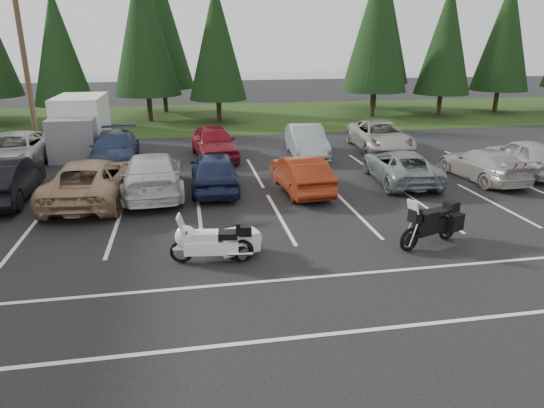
{
  "coord_description": "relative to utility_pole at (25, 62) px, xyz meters",
  "views": [
    {
      "loc": [
        -2.52,
        -14.22,
        5.75
      ],
      "look_at": [
        -0.04,
        -0.5,
        1.01
      ],
      "focal_mm": 32.0,
      "sensor_mm": 36.0,
      "label": 1
    }
  ],
  "objects": [
    {
      "name": "car_far_1",
      "position": [
        4.1,
        -2.33,
        -3.93
      ],
      "size": [
        2.37,
        5.39,
        1.54
      ],
      "primitive_type": "imported",
      "rotation": [
        0.0,
        0.0,
        0.04
      ],
      "color": "#1C2A48",
      "rests_on": "ground"
    },
    {
      "name": "car_far_0",
      "position": [
        -0.5,
        -2.0,
        -3.9
      ],
      "size": [
        2.77,
        5.77,
        1.59
      ],
      "primitive_type": "imported",
      "rotation": [
        0.0,
        0.0,
        -0.02
      ],
      "color": "silver",
      "rests_on": "ground"
    },
    {
      "name": "car_far_2",
      "position": [
        8.89,
        -1.84,
        -3.87
      ],
      "size": [
        2.39,
        5.0,
        1.65
      ],
      "primitive_type": "imported",
      "rotation": [
        0.0,
        0.0,
        0.09
      ],
      "color": "maroon",
      "rests_on": "ground"
    },
    {
      "name": "conifer_5",
      "position": [
        10.0,
        9.6,
        0.93
      ],
      "size": [
        4.14,
        4.14,
        9.63
      ],
      "color": "#332316",
      "rests_on": "ground"
    },
    {
      "name": "car_near_3",
      "position": [
        6.13,
        -7.51,
        -3.89
      ],
      "size": [
        2.53,
        5.66,
        1.61
      ],
      "primitive_type": "imported",
      "rotation": [
        0.0,
        0.0,
        3.19
      ],
      "color": "silver",
      "rests_on": "ground"
    },
    {
      "name": "car_near_5",
      "position": [
        11.89,
        -8.18,
        -3.98
      ],
      "size": [
        1.79,
        4.44,
        1.44
      ],
      "primitive_type": "imported",
      "rotation": [
        0.0,
        0.0,
        3.2
      ],
      "color": "maroon",
      "rests_on": "ground"
    },
    {
      "name": "conifer_4",
      "position": [
        5.0,
        10.9,
        1.83
      ],
      "size": [
        4.8,
        4.8,
        11.17
      ],
      "color": "#332316",
      "rests_on": "ground"
    },
    {
      "name": "conifer_6",
      "position": [
        22.0,
        10.1,
        2.01
      ],
      "size": [
        4.93,
        4.93,
        11.48
      ],
      "color": "#332316",
      "rests_on": "ground"
    },
    {
      "name": "car_near_6",
      "position": [
        16.35,
        -7.62,
        -4.02
      ],
      "size": [
        2.65,
        5.05,
        1.36
      ],
      "primitive_type": "imported",
      "rotation": [
        0.0,
        0.0,
        3.06
      ],
      "color": "gray",
      "rests_on": "ground"
    },
    {
      "name": "conifer_back_c",
      "position": [
        24.0,
        14.8,
        2.8
      ],
      "size": [
        5.5,
        5.5,
        12.81
      ],
      "color": "#332316",
      "rests_on": "ground"
    },
    {
      "name": "touring_motorcycle",
      "position": [
        8.01,
        -14.12,
        -4.0
      ],
      "size": [
        2.58,
        1.07,
        1.39
      ],
      "primitive_type": null,
      "rotation": [
        0.0,
        0.0,
        -0.12
      ],
      "color": "white",
      "rests_on": "ground"
    },
    {
      "name": "conifer_8",
      "position": [
        33.0,
        10.6,
        1.47
      ],
      "size": [
        4.53,
        4.53,
        10.56
      ],
      "color": "#332316",
      "rests_on": "ground"
    },
    {
      "name": "conifer_back_b",
      "position": [
        6.0,
        15.5,
        2.07
      ],
      "size": [
        4.97,
        4.97,
        11.58
      ],
      "color": "#332316",
      "rests_on": "ground"
    },
    {
      "name": "ground",
      "position": [
        10.0,
        -12.0,
        -4.7
      ],
      "size": [
        120.0,
        120.0,
        0.0
      ],
      "primitive_type": "plane",
      "color": "black",
      "rests_on": "ground"
    },
    {
      "name": "car_near_1",
      "position": [
        0.74,
        -7.36,
        -3.86
      ],
      "size": [
        1.94,
        5.12,
        1.67
      ],
      "primitive_type": "imported",
      "rotation": [
        0.0,
        0.0,
        3.18
      ],
      "color": "black",
      "rests_on": "ground"
    },
    {
      "name": "car_far_3",
      "position": [
        13.6,
        -2.28,
        -3.91
      ],
      "size": [
        2.02,
        4.88,
        1.57
      ],
      "primitive_type": "imported",
      "rotation": [
        0.0,
        0.0,
        -0.08
      ],
      "color": "gray",
      "rests_on": "ground"
    },
    {
      "name": "lake_water",
      "position": [
        14.0,
        43.0,
        -4.7
      ],
      "size": [
        70.0,
        50.0,
        0.02
      ],
      "primitive_type": "cube",
      "color": "slate",
      "rests_on": "ground"
    },
    {
      "name": "stall_markings",
      "position": [
        10.0,
        -10.0,
        -4.69
      ],
      "size": [
        32.0,
        16.0,
        0.01
      ],
      "primitive_type": "cube",
      "color": "silver",
      "rests_on": "ground"
    },
    {
      "name": "conifer_7",
      "position": [
        27.5,
        9.8,
        1.11
      ],
      "size": [
        4.27,
        4.27,
        9.94
      ],
      "color": "#332316",
      "rests_on": "ground"
    },
    {
      "name": "car_near_2",
      "position": [
        3.94,
        -7.97,
        -3.9
      ],
      "size": [
        3.04,
        5.93,
        1.6
      ],
      "primitive_type": "imported",
      "rotation": [
        0.0,
        0.0,
        3.07
      ],
      "color": "#9E7C5B",
      "rests_on": "ground"
    },
    {
      "name": "car_far_4",
      "position": [
        17.9,
        -1.6,
        -3.92
      ],
      "size": [
        2.98,
        5.74,
        1.55
      ],
      "primitive_type": "imported",
      "rotation": [
        0.0,
        0.0,
        -0.08
      ],
      "color": "#9E9991",
      "rests_on": "ground"
    },
    {
      "name": "conifer_3",
      "position": [
        -0.5,
        9.4,
        0.57
      ],
      "size": [
        3.87,
        3.87,
        9.02
      ],
      "color": "#332316",
      "rests_on": "ground"
    },
    {
      "name": "car_near_7",
      "position": [
        19.99,
        -7.94,
        -4.02
      ],
      "size": [
        2.21,
        4.79,
        1.36
      ],
      "primitive_type": "imported",
      "rotation": [
        0.0,
        0.0,
        3.21
      ],
      "color": "#9F9892",
      "rests_on": "ground"
    },
    {
      "name": "grass_strip",
      "position": [
        10.0,
        12.0,
        -4.69
      ],
      "size": [
        80.0,
        16.0,
        0.01
      ],
      "primitive_type": "cube",
      "color": "#193310",
      "rests_on": "ground"
    },
    {
      "name": "box_truck",
      "position": [
        2.0,
        0.5,
        -3.25
      ],
      "size": [
        2.4,
        5.6,
        2.9
      ],
      "primitive_type": null,
      "color": "silver",
      "rests_on": "ground"
    },
    {
      "name": "utility_pole",
      "position": [
        0.0,
        0.0,
        0.0
      ],
      "size": [
        1.6,
        0.26,
        9.0
      ],
      "color": "#473321",
      "rests_on": "ground"
    },
    {
      "name": "adventure_motorcycle",
      "position": [
        14.34,
        -14.1,
        -3.92
      ],
      "size": [
        2.71,
        1.77,
        1.56
      ],
      "primitive_type": null,
      "rotation": [
        0.0,
        0.0,
        0.38
      ],
      "color": "black",
      "rests_on": "ground"
    },
    {
      "name": "car_near_4",
      "position": [
        8.53,
        -7.37,
        -3.91
      ],
      "size": [
        1.97,
        4.66,
        1.57
      ],
      "primitive_type": "imported",
      "rotation": [
        0.0,
        0.0,
        3.12
      ],
      "color": "#1A2242",
      "rests_on": "ground"
    },
    {
      "name": "cargo_trailer",
      "position": [
        8.73,
        -13.83,
        -4.33
      ],
      "size": [
        1.77,
        1.31,
        0.73
      ],
      "primitive_type": null,
      "rotation": [
        0.0,
        0.0,
        0.3
      ],
      "color": "white",
      "rests_on": "ground"
    },
    {
      "name": "car_near_8",
      "position": [
        22.49,
        -7.31,
        -3.91
      ],
      "size": [
        2.19,
        4.76,
        1.58
      ],
      "primitive_type": "imported",
      "rotation": [
        0.0,
        0.0,
        3.07
      ],
      "color": "#A4A3A8",
      "rests_on": "ground"
    }
  ]
}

